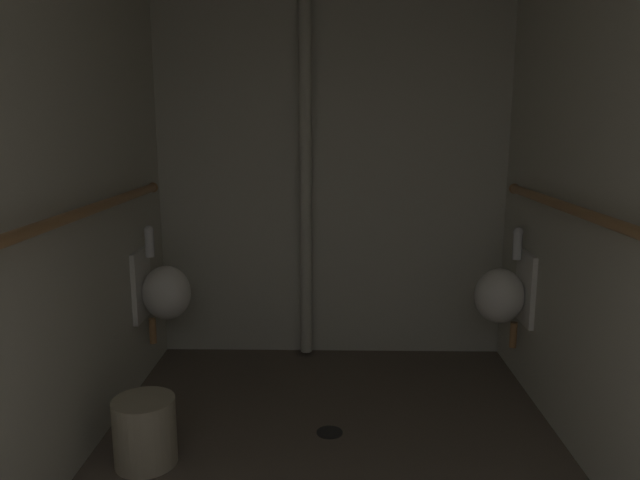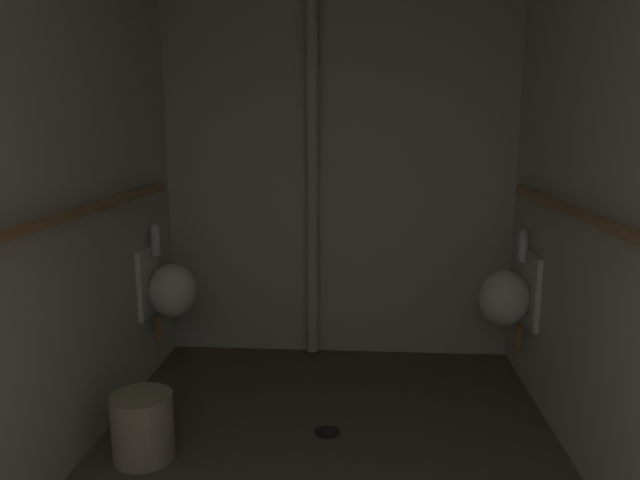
# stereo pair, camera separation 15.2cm
# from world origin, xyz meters

# --- Properties ---
(wall_back) EXTENTS (2.51, 0.06, 2.43)m
(wall_back) POSITION_xyz_m (0.00, 4.05, 1.22)
(wall_back) COLOR beige
(wall_back) RESTS_ON ground
(urinal_left_mid) EXTENTS (0.32, 0.30, 0.76)m
(urinal_left_mid) POSITION_xyz_m (-1.05, 3.49, 0.59)
(urinal_left_mid) COLOR silver
(urinal_right_mid) EXTENTS (0.32, 0.30, 0.76)m
(urinal_right_mid) POSITION_xyz_m (1.05, 3.46, 0.59)
(urinal_right_mid) COLOR silver
(supply_pipe_left) EXTENTS (0.06, 3.39, 0.06)m
(supply_pipe_left) POSITION_xyz_m (-1.14, 2.03, 1.22)
(supply_pipe_left) COLOR #9E7042
(standpipe_back_wall) EXTENTS (0.08, 0.08, 2.38)m
(standpipe_back_wall) POSITION_xyz_m (-0.18, 3.94, 1.22)
(standpipe_back_wall) COLOR beige
(standpipe_back_wall) RESTS_ON ground
(floor_drain) EXTENTS (0.14, 0.14, 0.01)m
(floor_drain) POSITION_xyz_m (-0.01, 2.85, 0.00)
(floor_drain) COLOR black
(floor_drain) RESTS_ON ground
(waste_bin) EXTENTS (0.30, 0.30, 0.33)m
(waste_bin) POSITION_xyz_m (-0.89, 2.54, 0.16)
(waste_bin) COLOR #9E937A
(waste_bin) RESTS_ON ground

